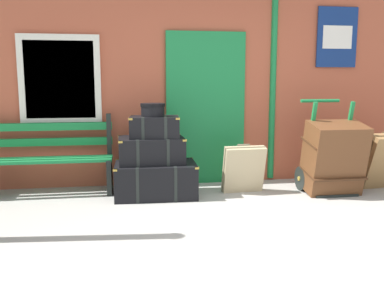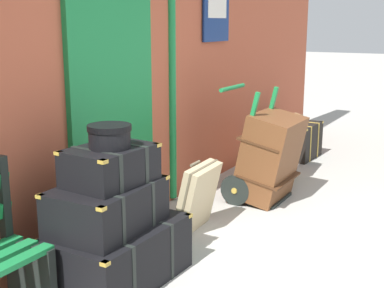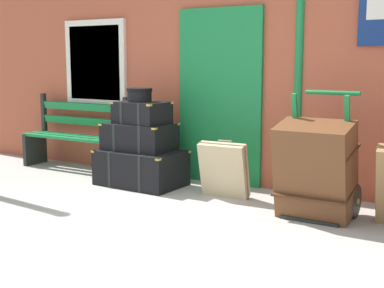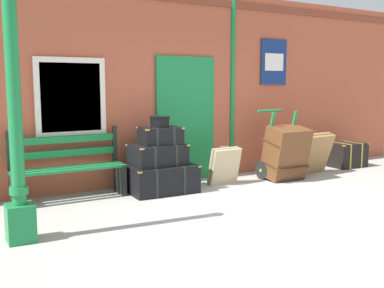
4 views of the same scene
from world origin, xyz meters
The scene contains 10 objects.
ground_plane centered at (0.00, 0.00, 0.00)m, with size 60.00×60.00×0.00m, color #A3A099.
brick_facade centered at (-0.01, 2.60, 1.60)m, with size 10.40×0.35×3.20m.
platform_bench centered at (-2.17, 2.16, 0.44)m, with size 1.60×0.43×1.01m.
steamer_trunk_base centered at (-0.83, 1.84, 0.21)m, with size 1.03×0.68×0.43m.
steamer_trunk_middle centered at (-0.88, 1.88, 0.58)m, with size 0.83×0.57×0.33m.
steamer_trunk_top centered at (-0.83, 1.88, 0.87)m, with size 0.64×0.49×0.27m.
round_hatbox centered at (-0.85, 1.86, 1.09)m, with size 0.30×0.30×0.16m.
porters_trolley centered at (1.40, 1.74, 0.27)m, with size 0.71×0.63×1.19m.
large_brown_trunk centered at (1.40, 1.56, 0.47)m, with size 0.70×0.60×0.95m.
suitcase_oxblood centered at (0.30, 1.82, 0.31)m, with size 0.55×0.29×0.64m.
Camera 3 is at (2.94, -3.20, 1.49)m, focal length 49.76 mm.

